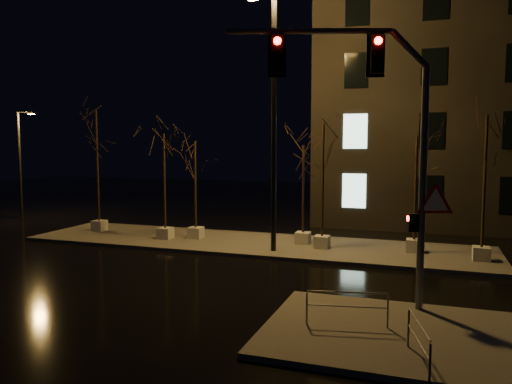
% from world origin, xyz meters
% --- Properties ---
extents(ground, '(90.00, 90.00, 0.00)m').
position_xyz_m(ground, '(0.00, 0.00, 0.00)').
color(ground, black).
rests_on(ground, ground).
extents(median, '(22.00, 5.00, 0.15)m').
position_xyz_m(median, '(0.00, 6.00, 0.07)').
color(median, '#4E4A46').
rests_on(median, ground).
extents(sidewalk_corner, '(7.00, 5.00, 0.15)m').
position_xyz_m(sidewalk_corner, '(7.50, -3.50, 0.07)').
color(sidewalk_corner, '#4E4A46').
rests_on(sidewalk_corner, ground).
extents(tree_0, '(1.80, 1.80, 6.60)m').
position_xyz_m(tree_0, '(-8.80, 6.36, 5.15)').
color(tree_0, '#B9B8AD').
rests_on(tree_0, median).
extents(tree_1, '(1.80, 1.80, 5.29)m').
position_xyz_m(tree_1, '(-4.27, 5.45, 4.16)').
color(tree_1, '#B9B8AD').
rests_on(tree_1, median).
extents(tree_2, '(1.80, 1.80, 4.91)m').
position_xyz_m(tree_2, '(-2.91, 6.07, 3.87)').
color(tree_2, '#B9B8AD').
rests_on(tree_2, median).
extents(tree_3, '(1.80, 1.80, 4.72)m').
position_xyz_m(tree_3, '(2.44, 6.46, 3.73)').
color(tree_3, '#B9B8AD').
rests_on(tree_3, median).
extents(tree_4, '(1.80, 1.80, 5.67)m').
position_xyz_m(tree_4, '(3.48, 5.81, 4.45)').
color(tree_4, '#B9B8AD').
rests_on(tree_4, median).
extents(tree_5, '(1.80, 1.80, 5.14)m').
position_xyz_m(tree_5, '(7.40, 6.31, 4.05)').
color(tree_5, '#B9B8AD').
rests_on(tree_5, median).
extents(tree_6, '(1.80, 1.80, 5.94)m').
position_xyz_m(tree_6, '(10.00, 5.51, 4.66)').
color(tree_6, '#B9B8AD').
rests_on(tree_6, median).
extents(traffic_signal_mast, '(6.06, 2.06, 7.75)m').
position_xyz_m(traffic_signal_mast, '(6.57, -1.90, 5.24)').
color(traffic_signal_mast, slate).
rests_on(traffic_signal_mast, sidewalk_corner).
extents(streetlight_main, '(2.71, 1.22, 11.13)m').
position_xyz_m(streetlight_main, '(1.59, 4.54, 6.57)').
color(streetlight_main, black).
rests_on(streetlight_main, median).
extents(streetlight_far, '(1.35, 0.25, 6.88)m').
position_xyz_m(streetlight_far, '(-16.85, 9.31, 3.79)').
color(streetlight_far, black).
rests_on(streetlight_far, ground).
extents(guard_rail_a, '(2.05, 0.43, 0.90)m').
position_xyz_m(guard_rail_a, '(6.04, -3.51, 0.74)').
color(guard_rail_a, slate).
rests_on(guard_rail_a, sidewalk_corner).
extents(guard_rail_b, '(0.51, 1.92, 0.94)m').
position_xyz_m(guard_rail_b, '(7.81, -5.33, 0.75)').
color(guard_rail_b, slate).
rests_on(guard_rail_b, sidewalk_corner).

